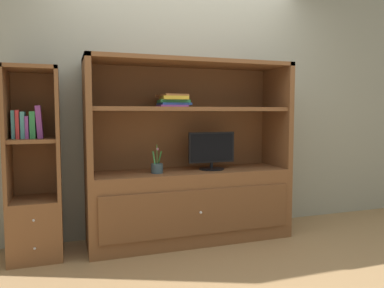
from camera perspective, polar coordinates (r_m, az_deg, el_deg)
name	(u,v)px	position (r m, az deg, el deg)	size (l,w,h in m)	color
ground_plane	(205,254)	(3.29, 2.07, -16.54)	(8.00, 8.00, 0.00)	#99754C
painted_rear_wall	(179,93)	(3.78, -1.99, 7.89)	(6.00, 0.10, 2.80)	gray
media_console	(190,186)	(3.51, -0.31, -6.42)	(1.89, 0.56, 1.67)	brown
tv_monitor	(212,151)	(3.51, 3.04, -1.07)	(0.45, 0.24, 0.35)	black
potted_plant	(157,168)	(3.32, -5.39, -3.68)	(0.11, 0.11, 0.26)	#384C56
magazine_stack	(173,101)	(3.39, -2.94, 6.62)	(0.30, 0.35, 0.11)	purple
bookshelf_tall	(35,194)	(3.34, -22.95, -7.11)	(0.41, 0.44, 1.56)	brown
upright_book_row	(28,124)	(3.27, -23.86, 2.77)	(0.23, 0.15, 0.27)	teal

